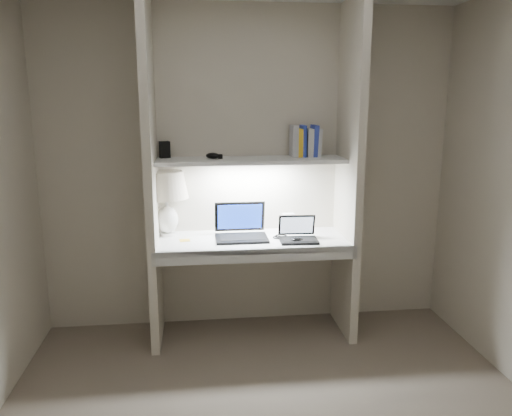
{
  "coord_description": "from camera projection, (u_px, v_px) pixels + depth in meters",
  "views": [
    {
      "loc": [
        -0.4,
        -2.37,
        1.81
      ],
      "look_at": [
        0.01,
        1.05,
        1.04
      ],
      "focal_mm": 35.0,
      "sensor_mm": 36.0,
      "label": 1
    }
  ],
  "objects": [
    {
      "name": "cable_coil",
      "position": [
        281.0,
        236.0,
        3.8
      ],
      "size": [
        0.13,
        0.13,
        0.01
      ],
      "primitive_type": "torus",
      "rotation": [
        0.0,
        0.0,
        -0.43
      ],
      "color": "black",
      "rests_on": "desk"
    },
    {
      "name": "alcove_panel_left",
      "position": [
        151.0,
        177.0,
        3.57
      ],
      "size": [
        0.06,
        0.55,
        2.5
      ],
      "primitive_type": "cube",
      "color": "beige",
      "rests_on": "floor"
    },
    {
      "name": "laptop_main",
      "position": [
        241.0,
        230.0,
        3.78
      ],
      "size": [
        0.39,
        0.33,
        0.26
      ],
      "rotation": [
        0.0,
        0.0,
        0.0
      ],
      "color": "black",
      "rests_on": "desk"
    },
    {
      "name": "strip_light",
      "position": [
        251.0,
        163.0,
        3.73
      ],
      "size": [
        0.6,
        0.04,
        0.02
      ],
      "primitive_type": "cube",
      "color": "white",
      "rests_on": "shelf"
    },
    {
      "name": "book_row",
      "position": [
        305.0,
        142.0,
        3.82
      ],
      "size": [
        0.23,
        0.16,
        0.24
      ],
      "color": "#BDBDBD",
      "rests_on": "shelf"
    },
    {
      "name": "table_lamp",
      "position": [
        166.0,
        193.0,
        3.77
      ],
      "size": [
        0.34,
        0.34,
        0.5
      ],
      "color": "white",
      "rests_on": "desk"
    },
    {
      "name": "desk_apron",
      "position": [
        257.0,
        255.0,
        3.52
      ],
      "size": [
        1.46,
        0.03,
        0.1
      ],
      "primitive_type": "cube",
      "color": "silver",
      "rests_on": "desk"
    },
    {
      "name": "shelf",
      "position": [
        251.0,
        160.0,
        3.73
      ],
      "size": [
        1.4,
        0.36,
        0.03
      ],
      "primitive_type": "cube",
      "color": "silver",
      "rests_on": "back_wall"
    },
    {
      "name": "shelf_gadget",
      "position": [
        213.0,
        156.0,
        3.69
      ],
      "size": [
        0.13,
        0.11,
        0.05
      ],
      "primitive_type": "ellipsoid",
      "rotation": [
        0.0,
        0.0,
        -0.4
      ],
      "color": "black",
      "rests_on": "shelf"
    },
    {
      "name": "back_wall",
      "position": [
        249.0,
        170.0,
        3.92
      ],
      "size": [
        3.2,
        0.01,
        2.5
      ],
      "primitive_type": "cube",
      "color": "beige",
      "rests_on": "floor"
    },
    {
      "name": "mouse",
      "position": [
        297.0,
        240.0,
        3.66
      ],
      "size": [
        0.12,
        0.1,
        0.04
      ],
      "primitive_type": "ellipsoid",
      "rotation": [
        0.0,
        0.0,
        0.43
      ],
      "color": "black",
      "rests_on": "desk"
    },
    {
      "name": "alcove_panel_right",
      "position": [
        349.0,
        174.0,
        3.74
      ],
      "size": [
        0.06,
        0.55,
        2.5
      ],
      "primitive_type": "cube",
      "color": "beige",
      "rests_on": "floor"
    },
    {
      "name": "shelf_box",
      "position": [
        165.0,
        150.0,
        3.74
      ],
      "size": [
        0.09,
        0.08,
        0.12
      ],
      "primitive_type": "cube",
      "rotation": [
        0.0,
        0.0,
        0.38
      ],
      "color": "black",
      "rests_on": "shelf"
    },
    {
      "name": "speaker",
      "position": [
        288.0,
        222.0,
        4.0
      ],
      "size": [
        0.1,
        0.08,
        0.13
      ],
      "primitive_type": "cube",
      "rotation": [
        0.0,
        0.0,
        0.12
      ],
      "color": "silver",
      "rests_on": "desk"
    },
    {
      "name": "laptop_netbook",
      "position": [
        298.0,
        235.0,
        3.71
      ],
      "size": [
        0.29,
        0.25,
        0.18
      ],
      "rotation": [
        0.0,
        0.0,
        -0.05
      ],
      "color": "black",
      "rests_on": "desk"
    },
    {
      "name": "sticky_note",
      "position": [
        185.0,
        240.0,
        3.71
      ],
      "size": [
        0.08,
        0.08,
        0.0
      ],
      "primitive_type": "cube",
      "rotation": [
        0.0,
        0.0,
        0.13
      ],
      "color": "gold",
      "rests_on": "desk"
    },
    {
      "name": "desk",
      "position": [
        252.0,
        241.0,
        3.76
      ],
      "size": [
        1.4,
        0.55,
        0.04
      ],
      "primitive_type": "cube",
      "color": "white",
      "rests_on": "alcove_panel_left"
    }
  ]
}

